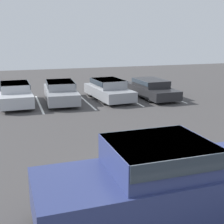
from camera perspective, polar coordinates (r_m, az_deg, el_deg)
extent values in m
plane|color=#423F3F|center=(8.26, 7.78, -14.95)|extent=(60.00, 60.00, 0.00)
cube|color=white|center=(18.63, -13.13, 1.41)|extent=(0.12, 4.94, 0.01)
cube|color=white|center=(19.05, -4.82, 2.01)|extent=(0.12, 4.94, 0.01)
cube|color=white|center=(19.84, 3.00, 2.53)|extent=(0.12, 4.94, 0.01)
cube|color=white|center=(20.97, 10.10, 2.97)|extent=(0.12, 4.94, 0.01)
cube|color=navy|center=(7.16, 10.48, -13.25)|extent=(5.89, 2.09, 0.90)
cube|color=navy|center=(6.71, 8.56, -7.91)|extent=(2.14, 1.88, 0.62)
cube|color=#2D3842|center=(6.66, 8.60, -6.79)|extent=(2.10, 1.94, 0.34)
cylinder|color=black|center=(8.80, 17.92, -10.23)|extent=(0.94, 0.30, 0.94)
cylinder|color=#ADADB2|center=(8.80, 17.92, -10.23)|extent=(0.52, 0.31, 0.52)
cylinder|color=black|center=(7.41, -5.37, -14.37)|extent=(0.94, 0.30, 0.94)
cylinder|color=#ADADB2|center=(7.41, -5.37, -14.37)|extent=(0.52, 0.31, 0.52)
cube|color=#B7BABF|center=(18.72, -17.22, 2.77)|extent=(1.82, 4.40, 0.64)
cube|color=#B7BABF|center=(18.71, -17.35, 4.44)|extent=(1.56, 2.30, 0.45)
cube|color=#2D3842|center=(18.70, -17.37, 4.71)|extent=(1.63, 2.26, 0.27)
cylinder|color=black|center=(17.55, -14.64, 1.66)|extent=(0.25, 0.68, 0.67)
cylinder|color=#ADADB2|center=(17.55, -14.64, 1.66)|extent=(0.26, 0.38, 0.37)
cylinder|color=black|center=(17.50, -19.36, 1.28)|extent=(0.25, 0.68, 0.67)
cylinder|color=#ADADB2|center=(17.50, -19.36, 1.28)|extent=(0.26, 0.38, 0.37)
cylinder|color=black|center=(20.03, -15.27, 3.13)|extent=(0.25, 0.68, 0.67)
cylinder|color=#ADADB2|center=(20.03, -15.27, 3.13)|extent=(0.26, 0.38, 0.37)
cylinder|color=black|center=(19.99, -19.41, 2.80)|extent=(0.25, 0.68, 0.67)
cylinder|color=#ADADB2|center=(19.99, -19.41, 2.80)|extent=(0.26, 0.38, 0.37)
cube|color=gray|center=(18.87, -9.36, 3.28)|extent=(1.99, 4.67, 0.62)
cube|color=gray|center=(18.87, -9.45, 4.90)|extent=(1.65, 2.46, 0.43)
cube|color=#2D3842|center=(18.85, -9.46, 5.16)|extent=(1.72, 2.42, 0.26)
cylinder|color=black|center=(17.69, -6.51, 2.14)|extent=(0.24, 0.69, 0.68)
cylinder|color=#ADADB2|center=(17.69, -6.51, 2.14)|extent=(0.23, 0.38, 0.37)
cylinder|color=black|center=(17.55, -11.36, 1.85)|extent=(0.24, 0.69, 0.68)
cylinder|color=#ADADB2|center=(17.55, -11.36, 1.85)|extent=(0.23, 0.38, 0.37)
cylinder|color=black|center=(20.27, -7.60, 3.65)|extent=(0.24, 0.69, 0.68)
cylinder|color=#ADADB2|center=(20.27, -7.60, 3.65)|extent=(0.23, 0.38, 0.37)
cylinder|color=black|center=(20.15, -11.84, 3.40)|extent=(0.24, 0.69, 0.68)
cylinder|color=#ADADB2|center=(20.15, -11.84, 3.40)|extent=(0.23, 0.38, 0.37)
cube|color=gray|center=(19.36, -0.61, 3.66)|extent=(2.15, 4.52, 0.59)
cube|color=gray|center=(19.35, -0.71, 5.28)|extent=(1.76, 2.41, 0.49)
cube|color=#2D3842|center=(19.33, -0.71, 5.57)|extent=(1.82, 2.37, 0.29)
cylinder|color=black|center=(18.55, 3.06, 2.69)|extent=(0.28, 0.64, 0.63)
cylinder|color=#ADADB2|center=(18.55, 3.06, 2.69)|extent=(0.27, 0.36, 0.34)
cylinder|color=black|center=(17.95, -1.31, 2.32)|extent=(0.28, 0.64, 0.63)
cylinder|color=#ADADB2|center=(17.95, -1.31, 2.32)|extent=(0.27, 0.36, 0.34)
cylinder|color=black|center=(20.83, 0.00, 3.98)|extent=(0.28, 0.64, 0.63)
cylinder|color=#ADADB2|center=(20.83, 0.00, 3.98)|extent=(0.27, 0.36, 0.34)
cylinder|color=black|center=(20.30, -3.96, 3.68)|extent=(0.28, 0.64, 0.63)
cylinder|color=#ADADB2|center=(20.30, -3.96, 3.68)|extent=(0.27, 0.36, 0.34)
cube|color=#232326|center=(20.18, 7.15, 3.91)|extent=(1.93, 4.75, 0.55)
cube|color=#232326|center=(20.18, 7.07, 5.34)|extent=(1.63, 2.49, 0.44)
cube|color=#2D3842|center=(20.16, 7.08, 5.58)|extent=(1.70, 2.45, 0.26)
cylinder|color=black|center=(19.40, 10.91, 2.93)|extent=(0.26, 0.61, 0.61)
cylinder|color=#ADADB2|center=(19.40, 10.91, 2.93)|extent=(0.26, 0.34, 0.33)
cylinder|color=black|center=(18.69, 7.04, 2.65)|extent=(0.26, 0.61, 0.61)
cylinder|color=#ADADB2|center=(18.69, 7.04, 2.65)|extent=(0.26, 0.34, 0.33)
cylinder|color=black|center=(21.72, 7.23, 4.26)|extent=(0.26, 0.61, 0.61)
cylinder|color=#ADADB2|center=(21.72, 7.23, 4.26)|extent=(0.26, 0.34, 0.33)
cylinder|color=black|center=(21.09, 3.67, 4.05)|extent=(0.26, 0.61, 0.61)
cylinder|color=#ADADB2|center=(21.09, 3.67, 4.05)|extent=(0.26, 0.34, 0.33)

